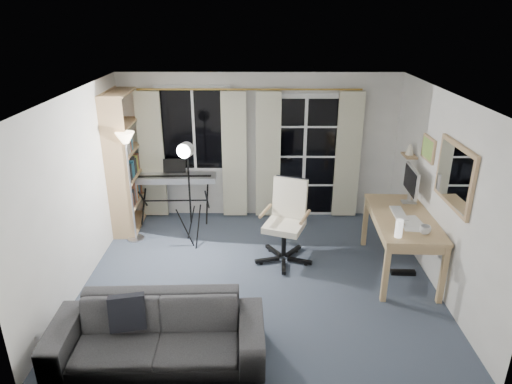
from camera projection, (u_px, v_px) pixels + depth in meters
floor at (259, 276)px, 6.09m from camera, size 4.50×4.00×0.02m
window at (194, 129)px, 7.36m from camera, size 1.20×0.08×1.40m
french_door at (304, 158)px, 7.53m from camera, size 1.32×0.09×2.11m
curtains at (250, 155)px, 7.42m from camera, size 3.60×0.07×2.13m
bookshelf at (123, 165)px, 7.11m from camera, size 0.38×1.03×2.19m
torchiere_lamp at (127, 155)px, 6.53m from camera, size 0.27×0.27×1.69m
keyboard_piano at (174, 179)px, 7.39m from camera, size 1.36×0.69×0.98m
studio_light at (186, 163)px, 6.37m from camera, size 0.36×0.36×1.64m
office_chair at (287, 213)px, 6.31m from camera, size 0.80×0.81×1.16m
desk at (403, 223)px, 5.95m from camera, size 0.83×1.55×0.81m
monitor at (411, 182)px, 6.21m from camera, size 0.20×0.59×0.51m
desk_clutter at (402, 237)px, 5.76m from camera, size 0.50×0.92×1.03m
mug at (425, 229)px, 5.42m from camera, size 0.14×0.11×0.13m
wall_mirror at (455, 176)px, 5.17m from camera, size 0.04×0.94×0.74m
framed_print at (428, 149)px, 5.99m from camera, size 0.03×0.42×0.32m
wall_shelf at (410, 152)px, 6.52m from camera, size 0.16×0.30×0.18m
sofa at (156, 324)px, 4.50m from camera, size 2.14×0.69×0.83m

